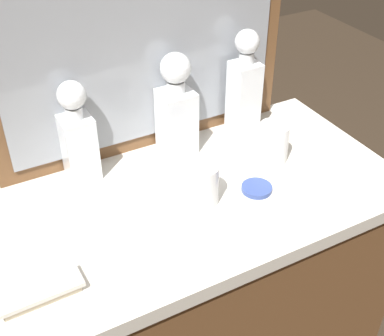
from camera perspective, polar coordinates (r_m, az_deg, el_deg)
dresser at (r=1.62m, az=0.00°, el=-16.09°), size 1.05×0.55×0.95m
dresser_mirror at (r=1.31m, az=-5.54°, el=15.32°), size 0.81×0.03×0.69m
crystal_decanter_right at (r=1.38m, az=-1.71°, el=5.96°), size 0.09×0.09×0.28m
crystal_decanter_center at (r=1.31m, az=-12.27°, el=2.95°), size 0.08×0.08×0.27m
crystal_decanter_far_right at (r=1.46m, az=5.67°, el=8.08°), size 0.07×0.07×0.31m
crystal_tumbler_rear at (r=1.39m, az=8.81°, el=2.58°), size 0.08×0.08×0.11m
crystal_tumbler_left at (r=1.23m, az=0.94°, el=-1.89°), size 0.09×0.09×0.10m
silver_brush_right at (r=1.08m, az=-16.27°, el=-12.81°), size 0.17×0.07×0.02m
porcelain_dish at (r=1.30m, az=7.06°, el=-2.22°), size 0.08×0.08×0.01m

